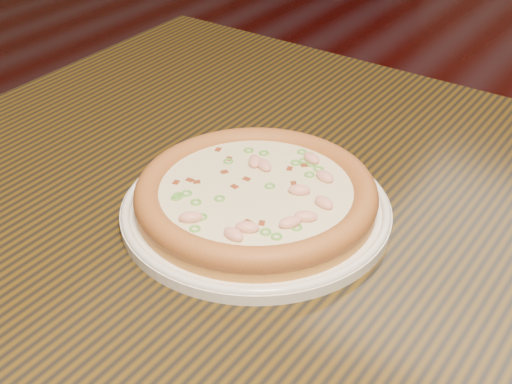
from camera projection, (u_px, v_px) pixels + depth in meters
The scene contains 3 objects.
hero_table at pixel (367, 299), 0.81m from camera, with size 1.20×0.80×0.75m.
plate at pixel (256, 208), 0.78m from camera, with size 0.29×0.29×0.02m.
pizza at pixel (256, 194), 0.77m from camera, with size 0.26×0.26×0.03m.
Camera 1 is at (0.41, -0.84, 1.20)m, focal length 50.00 mm.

